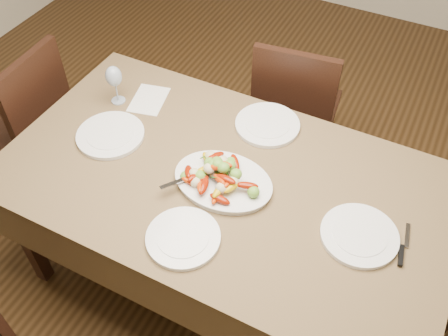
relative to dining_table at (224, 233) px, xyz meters
name	(u,v)px	position (x,y,z in m)	size (l,w,h in m)	color
floor	(193,282)	(-0.12, -0.11, -0.38)	(6.00, 6.00, 0.00)	#382411
dining_table	(224,233)	(0.00, 0.00, 0.00)	(1.84, 1.04, 0.76)	brown
chair_far	(297,107)	(0.01, 0.87, 0.10)	(0.42, 0.42, 0.95)	black
chair_left	(20,125)	(-1.25, 0.07, 0.10)	(0.42, 0.42, 0.95)	black
serving_platter	(223,182)	(0.01, -0.03, 0.39)	(0.39, 0.29, 0.02)	white
roasted_vegetables	(223,173)	(0.01, -0.03, 0.45)	(0.32, 0.22, 0.09)	#791302
serving_spoon	(204,177)	(-0.05, -0.07, 0.43)	(0.28, 0.06, 0.03)	#9EA0A8
plate_left	(111,135)	(-0.55, -0.01, 0.39)	(0.30, 0.30, 0.02)	white
plate_right	(359,235)	(0.57, -0.03, 0.39)	(0.29, 0.29, 0.02)	white
plate_far	(267,125)	(0.03, 0.36, 0.39)	(0.29, 0.29, 0.02)	white
plate_near	(183,238)	(0.00, -0.33, 0.39)	(0.27, 0.27, 0.02)	white
wine_glass	(115,84)	(-0.66, 0.21, 0.48)	(0.08, 0.08, 0.20)	#8C99A5
menu_card	(149,100)	(-0.54, 0.28, 0.38)	(0.15, 0.21, 0.00)	silver
table_knife	(404,247)	(0.73, -0.01, 0.38)	(0.02, 0.20, 0.01)	#9EA0A8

